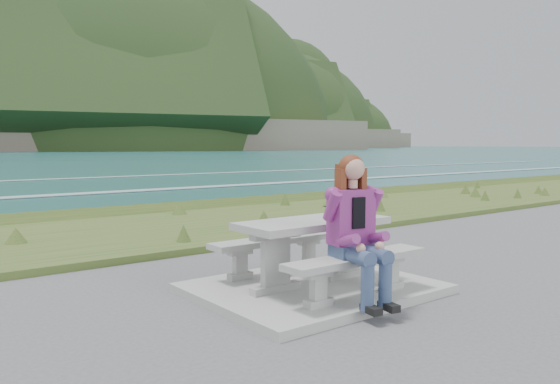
{
  "coord_description": "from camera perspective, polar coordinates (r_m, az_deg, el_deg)",
  "views": [
    {
      "loc": [
        -4.07,
        -4.65,
        1.71
      ],
      "look_at": [
        0.45,
        1.2,
        1.06
      ],
      "focal_mm": 35.0,
      "sensor_mm": 36.0,
      "label": 1
    }
  ],
  "objects": [
    {
      "name": "bench_landward",
      "position": [
        5.81,
        8.06,
        -7.54
      ],
      "size": [
        1.8,
        0.35,
        0.45
      ],
      "color": "gray",
      "rests_on": "concrete_slab"
    },
    {
      "name": "shore_drop",
      "position": [
        13.3,
        -19.58,
        -2.66
      ],
      "size": [
        160.0,
        0.8,
        2.2
      ],
      "primitive_type": "cube",
      "color": "#685C4E",
      "rests_on": "ground"
    },
    {
      "name": "concrete_slab",
      "position": [
        6.39,
        3.45,
        -10.01
      ],
      "size": [
        2.6,
        2.1,
        0.1
      ],
      "primitive_type": "cube",
      "color": "gray",
      "rests_on": "ground"
    },
    {
      "name": "grass_verge",
      "position": [
        10.61,
        -14.67,
        -4.42
      ],
      "size": [
        160.0,
        4.5,
        0.22
      ],
      "primitive_type": "cube",
      "color": "#314C1C",
      "rests_on": "ground"
    },
    {
      "name": "headland_range",
      "position": [
        447.36,
        -12.01,
        5.95
      ],
      "size": [
        729.83,
        363.95,
        214.85
      ],
      "color": "#685C4E",
      "rests_on": "ground"
    },
    {
      "name": "picnic_table",
      "position": [
        6.26,
        3.48,
        -4.41
      ],
      "size": [
        1.8,
        0.75,
        0.75
      ],
      "color": "gray",
      "rests_on": "concrete_slab"
    },
    {
      "name": "bench_seaward",
      "position": [
        6.84,
        -0.41,
        -5.59
      ],
      "size": [
        1.8,
        0.35,
        0.45
      ],
      "color": "gray",
      "rests_on": "concrete_slab"
    },
    {
      "name": "seated_woman",
      "position": [
        5.59,
        8.35,
        -5.9
      ],
      "size": [
        0.56,
        0.83,
        1.5
      ],
      "rotation": [
        0.0,
        0.0,
        -0.19
      ],
      "color": "navy",
      "rests_on": "concrete_slab"
    }
  ]
}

